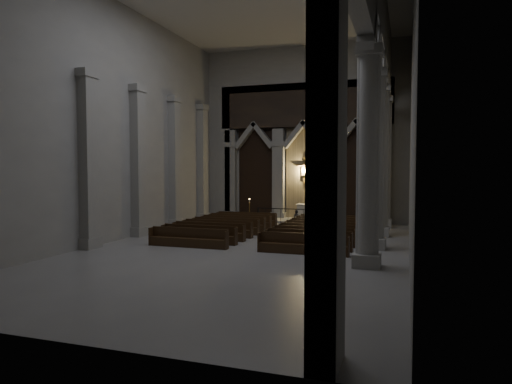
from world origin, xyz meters
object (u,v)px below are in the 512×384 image
Objects in this scene: candle_stand_right at (342,219)px; worshipper at (296,220)px; altar at (312,212)px; pews at (269,232)px; candle_stand_left at (249,216)px; altar_rail at (296,214)px.

candle_stand_right is 3.73m from worshipper.
pews is (-0.75, -7.59, -0.39)m from altar.
worshipper is (3.80, -2.41, 0.13)m from candle_stand_left.
worshipper is (0.60, 3.66, 0.29)m from pews.
candle_stand_right reaches higher than altar_rail.
candle_stand_left is 1.40× the size of worshipper.
pews is at bearing -95.66° from altar.
candle_stand_left is 0.17× the size of pews.
altar is 0.22× the size of pews.
candle_stand_right is at bearing 74.26° from worshipper.
pews is at bearing -90.00° from altar_rail.
pews is (0.00, -6.04, -0.40)m from altar_rail.
altar is 7.64m from pews.
pews is 8.16× the size of worshipper.
candle_stand_left is at bearing -158.92° from altar.
candle_stand_left reaches higher than candle_stand_right.
candle_stand_right is 7.18m from pews.
altar_rail is 6.05m from pews.
candle_stand_right reaches higher than altar.
worshipper is (-2.35, -2.89, 0.17)m from candle_stand_right.
candle_stand_right reaches higher than worshipper.
candle_stand_left reaches higher than pews.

